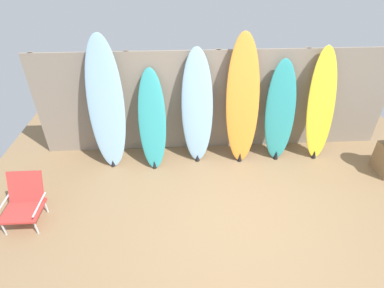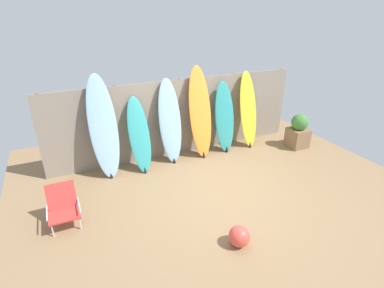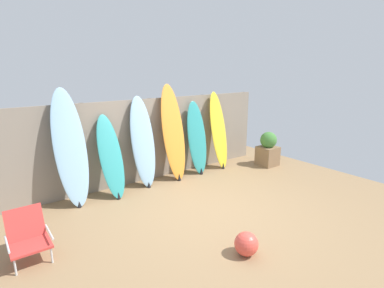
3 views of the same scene
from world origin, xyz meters
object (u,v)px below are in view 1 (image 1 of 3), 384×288
surfboard_teal_4 (280,112)px  beach_chair (24,200)px  surfboard_skyblue_0 (106,105)px  surfboard_yellow_5 (321,106)px  surfboard_skyblue_2 (197,108)px  surfboard_teal_1 (152,121)px  surfboard_orange_3 (243,102)px

surfboard_teal_4 → beach_chair: 4.05m
surfboard_skyblue_0 → surfboard_yellow_5: surfboard_skyblue_0 is taller
surfboard_skyblue_0 → beach_chair: surfboard_skyblue_0 is taller
surfboard_skyblue_2 → surfboard_teal_4: (1.39, -0.04, -0.10)m
surfboard_teal_4 → surfboard_yellow_5: bearing=0.6°
surfboard_teal_1 → surfboard_orange_3: size_ratio=0.75×
surfboard_teal_1 → surfboard_skyblue_2: size_ratio=0.83×
surfboard_skyblue_2 → surfboard_yellow_5: 2.07m
surfboard_yellow_5 → beach_chair: size_ratio=2.91×
surfboard_skyblue_0 → surfboard_teal_4: bearing=0.0°
surfboard_orange_3 → surfboard_teal_1: bearing=-177.5°
surfboard_teal_1 → surfboard_orange_3: (1.48, 0.06, 0.27)m
surfboard_skyblue_0 → surfboard_teal_4: surfboard_skyblue_0 is taller
surfboard_skyblue_2 → surfboard_teal_4: size_ratio=1.11×
surfboard_teal_1 → surfboard_skyblue_0: bearing=175.8°
surfboard_orange_3 → beach_chair: 3.49m
surfboard_skyblue_0 → surfboard_yellow_5: size_ratio=1.12×
surfboard_yellow_5 → surfboard_skyblue_0: bearing=-179.8°
surfboard_skyblue_2 → surfboard_orange_3: (0.74, -0.03, 0.10)m
surfboard_skyblue_2 → beach_chair: surfboard_skyblue_2 is taller
surfboard_skyblue_2 → surfboard_orange_3: surfboard_orange_3 is taller
surfboard_teal_1 → surfboard_teal_4: size_ratio=0.93×
surfboard_teal_1 → surfboard_skyblue_2: bearing=7.0°
surfboard_orange_3 → surfboard_teal_4: 0.68m
surfboard_skyblue_2 → surfboard_orange_3: size_ratio=0.90×
surfboard_skyblue_0 → surfboard_yellow_5: 3.52m
surfboard_skyblue_0 → surfboard_skyblue_2: bearing=1.5°
surfboard_skyblue_0 → surfboard_skyblue_2: (1.45, 0.04, -0.11)m
surfboard_teal_4 → beach_chair: size_ratio=2.63×
beach_chair → surfboard_teal_1: bearing=34.6°
surfboard_teal_1 → surfboard_teal_4: surfboard_teal_4 is taller
surfboard_teal_1 → surfboard_orange_3: bearing=2.5°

